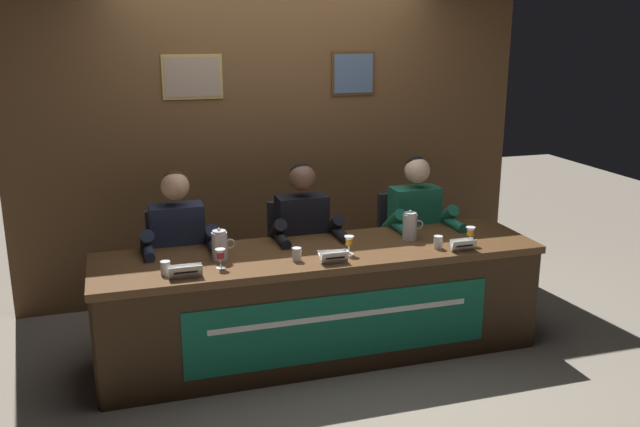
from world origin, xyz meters
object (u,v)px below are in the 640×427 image
Objects in this scene: water_cup_left at (166,269)px; chair_right at (406,253)px; conference_table at (325,289)px; juice_glass_left at (220,255)px; water_pitcher_left_side at (220,245)px; water_pitcher_right_side at (410,226)px; panelist_left at (179,248)px; nameplate_center at (334,257)px; nameplate_left at (185,271)px; chair_center at (298,264)px; panelist_center at (305,236)px; water_cup_right at (438,243)px; water_cup_center at (297,255)px; juice_glass_center at (349,242)px; juice_glass_right at (470,232)px; chair_left at (179,276)px; panelist_right at (419,226)px; nameplate_right at (463,245)px; document_stack_center at (334,254)px.

water_cup_left is 0.09× the size of chair_right.
juice_glass_left reaches higher than conference_table.
water_pitcher_left_side and water_pitcher_right_side have the same top height.
panelist_left is 7.06× the size of nameplate_center.
water_pitcher_right_side is at bearing 2.09° from water_pitcher_left_side.
nameplate_left is 0.95× the size of water_pitcher_right_side.
chair_center is 0.34m from panelist_center.
nameplate_left is 1.61× the size of juice_glass_left.
chair_right reaches higher than water_cup_right.
water_cup_left is 0.81m from water_cup_center.
conference_table is 23.79× the size of juice_glass_center.
panelist_left is at bearing 180.00° from panelist_center.
chair_center reaches higher than juice_glass_left.
water_pitcher_right_side is (0.66, 0.32, 0.05)m from nameplate_center.
juice_glass_right is at bearing -0.20° from water_cup_left.
chair_left is 4.33× the size of water_pitcher_left_side.
water_cup_right is at bearing -4.98° from juice_glass_center.
chair_center is at bearing 40.65° from water_pitcher_left_side.
panelist_right reaches higher than water_pitcher_left_side.
chair_center is at bearing 136.29° from nameplate_right.
juice_glass_center is (1.17, 0.04, 0.05)m from water_cup_left.
conference_table is at bearing -89.90° from panelist_center.
panelist_right is at bearing 30.60° from document_stack_center.
nameplate_left is 0.22× the size of chair_center.
panelist_center is at bearing 143.75° from nameplate_right.
juice_glass_left is 1.07m from chair_center.
water_pitcher_left_side is (-0.46, 0.16, 0.06)m from water_cup_center.
panelist_left is at bearing 153.87° from juice_glass_center.
juice_glass_right is 0.41m from water_pitcher_right_side.
panelist_left is 1.97m from juice_glass_right.
water_cup_center is at bearing 178.85° from juice_glass_right.
nameplate_center is at bearing -136.12° from chair_right.
chair_left is at bearing 161.43° from water_pitcher_right_side.
panelist_left is 9.98× the size of juice_glass_center.
conference_table is 0.36m from juice_glass_center.
nameplate_left is at bearing -177.63° from juice_glass_right.
panelist_right is at bearing 19.42° from nameplate_left.
juice_glass_right is 0.54× the size of document_stack_center.
document_stack_center is (-0.61, -0.17, -0.09)m from water_pitcher_right_side.
chair_left is 1.84m from water_cup_right.
nameplate_center is at bearing -89.20° from panelist_center.
panelist_right reaches higher than nameplate_right.
chair_center is 0.74× the size of panelist_center.
nameplate_left is at bearing -133.24° from water_pitcher_left_side.
conference_table is 34.71× the size of water_cup_right.
panelist_right is 0.40m from water_pitcher_right_side.
panelist_left is 0.95m from chair_center.
juice_glass_left is at bearing -74.75° from chair_left.
juice_glass_center is at bearing -34.35° from chair_left.
nameplate_center is 0.73m from water_pitcher_left_side.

